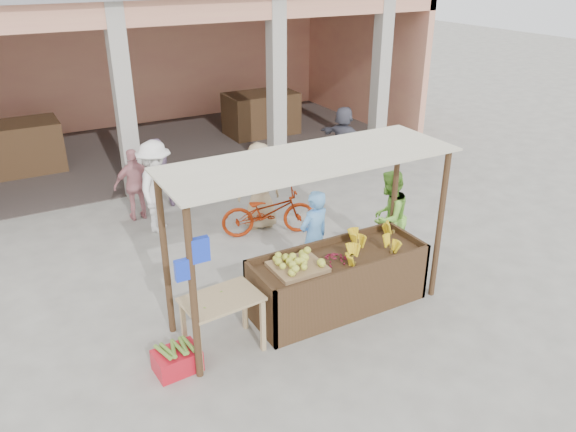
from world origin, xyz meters
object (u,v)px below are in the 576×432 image
vendor_blue (314,235)px  fruit_stall (338,283)px  red_crate (177,361)px  side_table (222,307)px  vendor_green (389,215)px  motorcycle (268,211)px

vendor_blue → fruit_stall: bearing=74.1°
fruit_stall → red_crate: fruit_stall is taller
red_crate → side_table: bearing=5.0°
side_table → vendor_green: (3.37, 0.87, 0.20)m
side_table → red_crate: 0.86m
fruit_stall → side_table: bearing=-176.6°
vendor_blue → motorcycle: 1.89m
fruit_stall → red_crate: (-2.56, -0.22, -0.26)m
red_crate → vendor_blue: vendor_blue is taller
side_table → vendor_blue: (1.92, 0.88, 0.18)m
side_table → red_crate: bearing=-176.2°
side_table → vendor_green: size_ratio=0.61×
side_table → fruit_stall: bearing=-1.7°
side_table → vendor_green: bearing=9.3°
fruit_stall → red_crate: size_ratio=4.67×
vendor_green → motorcycle: vendor_green is taller
vendor_blue → vendor_green: (1.44, -0.01, 0.02)m
motorcycle → red_crate: bearing=153.2°
side_table → red_crate: size_ratio=1.87×
red_crate → vendor_green: bearing=9.6°
fruit_stall → vendor_green: size_ratio=1.52×
side_table → vendor_blue: vendor_blue is taller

